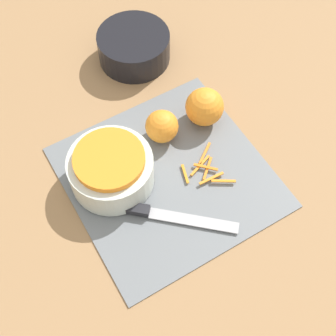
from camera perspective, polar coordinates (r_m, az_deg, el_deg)
name	(u,v)px	position (r m, az deg, el deg)	size (l,w,h in m)	color
ground_plane	(168,177)	(0.92, 0.00, -1.14)	(4.00, 4.00, 0.00)	#9E754C
cutting_board	(168,177)	(0.92, 0.00, -1.05)	(0.37, 0.37, 0.01)	slate
bowl_speckled	(111,169)	(0.88, -6.97, -0.08)	(0.16, 0.16, 0.08)	silver
bowl_dark	(134,47)	(1.09, -4.17, 14.51)	(0.16, 0.16, 0.07)	black
knife	(145,211)	(0.87, -2.87, -5.25)	(0.21, 0.19, 0.02)	#232328
orange_left	(205,107)	(0.96, 4.48, 7.44)	(0.08, 0.08, 0.08)	orange
orange_right	(162,126)	(0.94, -0.76, 5.10)	(0.07, 0.07, 0.07)	orange
peel_pile	(206,169)	(0.92, 4.60, -0.13)	(0.09, 0.11, 0.01)	orange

